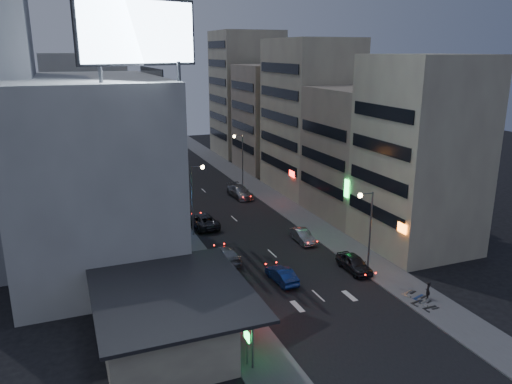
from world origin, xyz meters
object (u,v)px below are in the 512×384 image
scooter_black_b (422,293)px  road_car_silver (227,254)px  scooter_silver_b (411,283)px  parked_car_right_far (240,192)px  parked_car_left (203,220)px  parked_car_right_near (354,263)px  road_car_blue (282,275)px  scooter_silver_a (427,293)px  person (428,290)px  scooter_black_a (436,299)px  scooter_blue (422,288)px  parked_car_right_mid (302,236)px

scooter_black_b → road_car_silver: bearing=32.9°
scooter_black_b → scooter_silver_b: (0.33, 1.80, 0.05)m
parked_car_right_far → scooter_black_b: 34.85m
parked_car_left → parked_car_right_near: bearing=117.0°
road_car_silver → scooter_black_b: bearing=136.0°
road_car_blue → scooter_silver_a: bearing=139.1°
person → scooter_black_a: bearing=42.9°
parked_car_left → road_car_blue: parked_car_left is taller
scooter_black_a → scooter_silver_b: (-0.06, 3.06, 0.04)m
scooter_blue → parked_car_right_near: bearing=5.9°
parked_car_right_mid → scooter_black_a: 17.40m
scooter_black_a → parked_car_right_far: bearing=5.8°
person → scooter_black_b: bearing=-47.9°
parked_car_right_far → scooter_black_a: size_ratio=2.94×
scooter_black_a → road_car_silver: bearing=40.0°
parked_car_right_near → scooter_silver_b: parked_car_right_near is taller
parked_car_right_far → road_car_silver: 22.66m
road_car_blue → scooter_black_b: (9.48, -7.55, 0.01)m
parked_car_right_mid → person: 16.30m
parked_car_right_near → road_car_blue: size_ratio=1.08×
parked_car_right_mid → scooter_black_a: bearing=-76.9°
parked_car_right_near → scooter_black_b: bearing=-73.5°
scooter_blue → scooter_black_a: bearing=155.8°
scooter_silver_a → scooter_black_a: bearing=155.2°
road_car_blue → scooter_black_b: 12.12m
parked_car_left → scooter_silver_b: 25.86m
parked_car_left → parked_car_right_mid: bearing=132.2°
scooter_blue → scooter_silver_b: 1.12m
road_car_blue → scooter_silver_a: size_ratio=2.35×
parked_car_right_mid → road_car_silver: (-9.38, -1.94, 0.03)m
person → scooter_silver_a: 0.23m
parked_car_right_near → road_car_silver: size_ratio=0.92×
parked_car_right_far → person: bearing=-87.3°
person → scooter_black_b: size_ratio=0.80×
parked_car_right_mid → parked_car_right_far: (-0.48, 18.89, 0.13)m
scooter_silver_a → scooter_blue: bearing=-29.8°
parked_car_right_far → scooter_silver_b: 33.10m
person → scooter_blue: size_ratio=0.78×
parked_car_right_far → scooter_black_a: 36.15m
parked_car_right_far → road_car_blue: parked_car_right_far is taller
scooter_black_b → scooter_silver_b: size_ratio=0.92×
parked_car_right_mid → scooter_silver_a: (3.75, -15.91, -0.02)m
road_car_silver → scooter_silver_b: (12.97, -12.01, 0.03)m
scooter_silver_a → scooter_black_b: 0.52m
parked_car_left → scooter_blue: size_ratio=3.01×
scooter_silver_b → scooter_black_a: bearing=161.0°
person → scooter_silver_a: person is taller
road_car_blue → scooter_blue: 12.21m
parked_car_right_mid → road_car_blue: size_ratio=1.00×
parked_car_right_mid → scooter_silver_b: 14.41m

